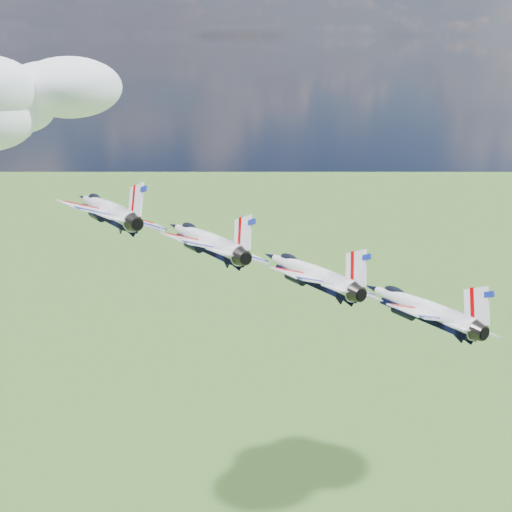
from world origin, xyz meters
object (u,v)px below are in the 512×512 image
jet_2 (309,273)px  jet_3 (419,307)px  jet_0 (106,209)px  jet_1 (205,240)px

jet_2 → jet_3: bearing=-49.4°
jet_0 → jet_2: bearing=-49.4°
jet_3 → jet_0: bearing=130.6°
jet_1 → jet_3: size_ratio=1.00×
jet_3 → jet_2: bearing=130.6°
jet_0 → jet_1: size_ratio=1.00×
jet_0 → jet_3: size_ratio=1.00×
jet_1 → jet_2: 11.50m
jet_1 → jet_2: jet_1 is taller
jet_2 → jet_0: bearing=130.6°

